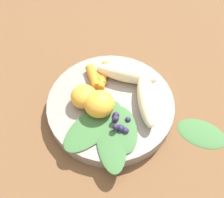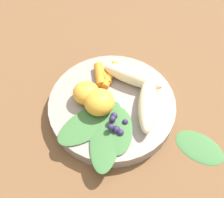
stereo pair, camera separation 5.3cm
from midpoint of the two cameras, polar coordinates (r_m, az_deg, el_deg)
name	(u,v)px [view 1 (the left image)]	position (r m, az deg, el deg)	size (l,w,h in m)	color
ground_plane	(112,110)	(0.56, -2.70, -2.35)	(2.40, 2.40, 0.00)	brown
bowl	(112,106)	(0.55, -2.76, -1.59)	(0.24, 0.24, 0.03)	gray
banana_peeled_left	(128,74)	(0.56, 0.47, 4.76)	(0.12, 0.03, 0.03)	beige
banana_peeled_right	(148,99)	(0.53, 4.24, -0.21)	(0.12, 0.03, 0.03)	beige
orange_segment_near	(101,104)	(0.52, -5.18, -1.17)	(0.05, 0.05, 0.04)	#F4A833
orange_segment_far	(86,97)	(0.53, -8.10, 0.10)	(0.05, 0.05, 0.04)	#F4A833
carrot_front	(105,76)	(0.57, -4.10, 4.45)	(0.01, 0.01, 0.06)	orange
carrot_mid_left	(98,75)	(0.57, -5.43, 4.52)	(0.01, 0.01, 0.05)	orange
carrot_mid_right	(94,77)	(0.57, -6.17, 4.19)	(0.02, 0.02, 0.05)	orange
blueberry_pile	(121,123)	(0.51, -1.25, -5.05)	(0.03, 0.04, 0.02)	#2D234C
coconut_shred_patch	(117,109)	(0.53, -1.81, -2.19)	(0.05, 0.05, 0.00)	white
kale_leaf_left	(95,125)	(0.51, -6.27, -5.31)	(0.13, 0.06, 0.01)	#3D7038
kale_leaf_right	(110,136)	(0.50, -3.54, -7.43)	(0.14, 0.05, 0.01)	#3D7038
kale_leaf_rear	(124,128)	(0.51, -0.66, -6.01)	(0.10, 0.05, 0.01)	#3D7038
kale_leaf_stray	(203,133)	(0.55, 14.87, -6.67)	(0.09, 0.06, 0.01)	#3D7038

